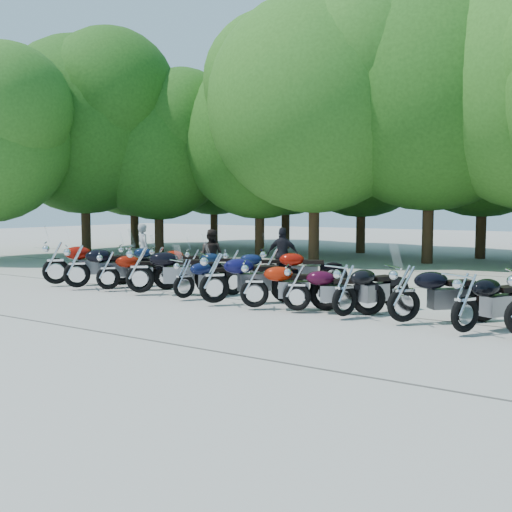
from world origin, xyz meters
The scene contains 30 objects.
ground centered at (0.00, 0.00, 0.00)m, with size 90.00×90.00×0.00m, color #9C988D.
tree_0 centered at (-15.42, 12.98, 5.45)m, with size 7.50×7.50×9.21m.
tree_1 centered at (-12.04, 11.24, 5.06)m, with size 6.97×6.97×8.55m.
tree_2 centered at (-7.25, 12.84, 5.31)m, with size 7.31×7.31×8.97m.
tree_3 centered at (-3.57, 11.24, 6.32)m, with size 8.70×8.70×10.67m.
tree_4 centered at (0.54, 13.09, 6.64)m, with size 9.13×9.13×11.20m.
tree_9 centered at (-13.53, 17.59, 5.52)m, with size 7.59×7.59×9.32m.
tree_10 centered at (-8.29, 16.97, 5.66)m, with size 7.78×7.78×9.55m.
tree_11 centered at (-3.76, 16.43, 5.49)m, with size 7.56×7.56×9.28m.
tree_12 centered at (1.80, 16.47, 5.72)m, with size 7.88×7.88×9.67m.
tree_17 centered at (-14.68, 9.00, 6.04)m, with size 8.31×8.31×10.20m.
motorcycle_0 centered at (-6.21, 0.55, 0.73)m, with size 0.78×2.57×1.45m, color maroon, non-canonical shape.
motorcycle_1 centered at (-5.15, 0.41, 0.70)m, with size 0.76×2.49×1.41m, color black, non-canonical shape.
motorcycle_2 centered at (-4.20, 0.66, 0.61)m, with size 0.66×2.18×1.23m, color maroon, non-canonical shape.
motorcycle_3 centered at (-2.98, 0.62, 0.72)m, with size 0.78×2.55×1.44m, color black, non-canonical shape.
motorcycle_4 centered at (-1.54, 0.65, 0.57)m, with size 0.62×2.03×1.15m, color #0C1337, non-canonical shape.
motorcycle_5 centered at (-0.43, 0.41, 0.70)m, with size 0.75×2.47×1.40m, color #0E0D3B, non-canonical shape.
motorcycle_6 centered at (0.64, 0.46, 0.62)m, with size 0.67×2.20×1.25m, color #A01A05, non-canonical shape.
motorcycle_7 centered at (1.61, 0.64, 0.60)m, with size 0.64×2.11×1.19m, color #32061A, non-canonical shape.
motorcycle_8 centered at (2.75, 0.59, 0.63)m, with size 0.68×2.24×1.26m, color black, non-canonical shape.
motorcycle_9 centered at (3.98, 0.65, 0.66)m, with size 0.72×2.35×1.33m, color black, non-canonical shape.
motorcycle_10 centered at (5.20, 0.34, 0.64)m, with size 0.69×2.25×1.27m, color black, non-canonical shape.
motorcycle_12 centered at (-6.19, 3.35, 0.59)m, with size 0.64×2.10×1.19m, color #0B1732, non-canonical shape.
motorcycle_13 centered at (-4.80, 3.28, 0.59)m, with size 0.63×2.07×1.17m, color #8F1305, non-canonical shape.
motorcycle_14 centered at (-3.37, 3.28, 0.58)m, with size 0.62×2.04×1.15m, color #0B1A34, non-canonical shape.
motorcycle_15 centered at (-1.90, 3.20, 0.60)m, with size 0.65×2.14×1.21m, color #0D173B, non-canonical shape.
motorcycle_16 centered at (-0.66, 3.25, 0.66)m, with size 0.71×2.33×1.31m, color #870E04, non-canonical shape.
rider_0 centered at (-6.28, 4.17, 0.85)m, with size 0.62×0.41×1.70m, color gray.
rider_1 centered at (-3.16, 3.84, 0.80)m, with size 0.77×0.60×1.59m, color black.
rider_2 centered at (-1.29, 4.94, 0.83)m, with size 0.97×0.40×1.65m, color black.
Camera 1 is at (7.87, -10.46, 2.33)m, focal length 42.00 mm.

